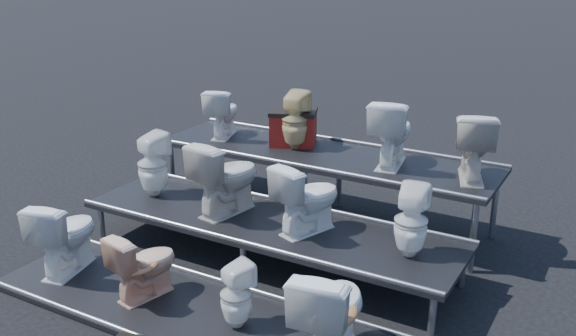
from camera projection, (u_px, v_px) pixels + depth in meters
The scene contains 17 objects.
ground at pixel (268, 260), 6.99m from camera, with size 80.00×80.00×0.00m, color black.
tier_front at pixel (195, 314), 5.92m from camera, with size 4.20×1.20×0.06m, color black.
tier_mid at pixel (268, 241), 6.92m from camera, with size 4.20×1.20×0.46m, color black.
tier_back at pixel (323, 186), 7.92m from camera, with size 4.20×1.20×0.86m, color black.
toilet_0 at pixel (65, 234), 6.54m from camera, with size 0.45×0.78×0.80m, color white.
toilet_1 at pixel (144, 264), 6.07m from camera, with size 0.38×0.66×0.67m, color #ECB692.
toilet_2 at pixel (236, 295), 5.59m from camera, with size 0.28×0.28×0.61m, color white.
toilet_3 at pixel (330, 311), 5.12m from camera, with size 0.48×0.84×0.86m, color white.
toilet_4 at pixel (153, 164), 7.45m from camera, with size 0.34×0.35×0.76m, color white.
toilet_5 at pixel (226, 177), 6.95m from camera, with size 0.46×0.81×0.83m, color beige.
toilet_6 at pixel (308, 197), 6.50m from camera, with size 0.42×0.73×0.74m, color white.
toilet_7 at pixel (411, 221), 5.99m from camera, with size 0.32×0.32×0.70m, color white.
toilet_8 at pixel (223, 112), 8.36m from camera, with size 0.36×0.63×0.65m, color white.
toilet_9 at pixel (295, 120), 7.84m from camera, with size 0.32×0.33×0.72m, color #DBC483.
toilet_10 at pixel (392, 132), 7.24m from camera, with size 0.44×0.77×0.78m, color white.
toilet_11 at pixel (473, 145), 6.82m from camera, with size 0.42×0.74×0.76m, color beige.
red_crate at pixel (293, 129), 8.06m from camera, with size 0.55×0.44×0.40m, color maroon.
Camera 1 is at (3.29, -5.34, 3.26)m, focal length 40.00 mm.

